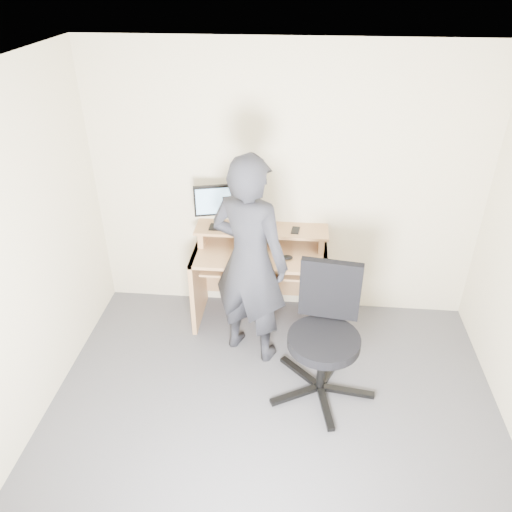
% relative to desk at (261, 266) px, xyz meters
% --- Properties ---
extents(ground, '(3.50, 3.50, 0.00)m').
position_rel_desk_xyz_m(ground, '(0.20, -1.53, -0.55)').
color(ground, '#504F54').
rests_on(ground, ground).
extents(back_wall, '(3.50, 0.02, 2.50)m').
position_rel_desk_xyz_m(back_wall, '(0.20, 0.22, 0.70)').
color(back_wall, beige).
rests_on(back_wall, ground).
extents(ceiling, '(3.50, 3.50, 0.02)m').
position_rel_desk_xyz_m(ceiling, '(0.20, -1.53, 1.95)').
color(ceiling, white).
rests_on(ceiling, back_wall).
extents(desk, '(1.20, 0.60, 0.91)m').
position_rel_desk_xyz_m(desk, '(0.00, 0.00, 0.00)').
color(desk, '#AF7F55').
rests_on(desk, ground).
extents(monitor, '(0.43, 0.14, 0.42)m').
position_rel_desk_xyz_m(monitor, '(-0.37, 0.04, 0.61)').
color(monitor, black).
rests_on(monitor, desk).
extents(external_drive, '(0.08, 0.14, 0.20)m').
position_rel_desk_xyz_m(external_drive, '(0.02, 0.11, 0.46)').
color(external_drive, black).
rests_on(external_drive, desk).
extents(travel_mug, '(0.08, 0.08, 0.18)m').
position_rel_desk_xyz_m(travel_mug, '(0.03, 0.08, 0.45)').
color(travel_mug, silver).
rests_on(travel_mug, desk).
extents(smartphone, '(0.08, 0.14, 0.01)m').
position_rel_desk_xyz_m(smartphone, '(0.31, 0.05, 0.37)').
color(smartphone, black).
rests_on(smartphone, desk).
extents(charger, '(0.05, 0.05, 0.03)m').
position_rel_desk_xyz_m(charger, '(-0.22, -0.03, 0.38)').
color(charger, black).
rests_on(charger, desk).
extents(headphones, '(0.16, 0.16, 0.06)m').
position_rel_desk_xyz_m(headphones, '(-0.17, 0.15, 0.37)').
color(headphones, silver).
rests_on(headphones, desk).
extents(keyboard, '(0.47, 0.20, 0.03)m').
position_rel_desk_xyz_m(keyboard, '(0.02, -0.17, 0.12)').
color(keyboard, black).
rests_on(keyboard, desk).
extents(mouse, '(0.10, 0.07, 0.04)m').
position_rel_desk_xyz_m(mouse, '(0.25, -0.18, 0.22)').
color(mouse, black).
rests_on(mouse, desk).
extents(office_chair, '(0.83, 0.83, 1.05)m').
position_rel_desk_xyz_m(office_chair, '(0.57, -0.88, 0.03)').
color(office_chair, black).
rests_on(office_chair, ground).
extents(person, '(0.78, 0.66, 1.83)m').
position_rel_desk_xyz_m(person, '(-0.05, -0.51, 0.37)').
color(person, black).
rests_on(person, ground).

